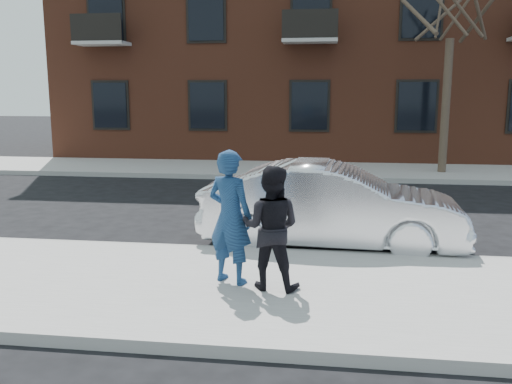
# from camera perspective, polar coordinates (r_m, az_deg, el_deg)

# --- Properties ---
(ground) EXTENTS (100.00, 100.00, 0.00)m
(ground) POSITION_cam_1_polar(r_m,az_deg,el_deg) (7.64, 0.92, -10.36)
(ground) COLOR black
(ground) RESTS_ON ground
(near_sidewalk) EXTENTS (50.00, 3.50, 0.15)m
(near_sidewalk) POSITION_cam_1_polar(r_m,az_deg,el_deg) (7.38, 0.69, -10.50)
(near_sidewalk) COLOR gray
(near_sidewalk) RESTS_ON ground
(near_curb) EXTENTS (50.00, 0.10, 0.15)m
(near_curb) POSITION_cam_1_polar(r_m,az_deg,el_deg) (9.08, 2.08, -6.44)
(near_curb) COLOR #999691
(near_curb) RESTS_ON ground
(far_sidewalk) EXTENTS (50.00, 3.50, 0.15)m
(far_sidewalk) POSITION_cam_1_polar(r_m,az_deg,el_deg) (18.55, 5.02, 2.29)
(far_sidewalk) COLOR gray
(far_sidewalk) RESTS_ON ground
(far_curb) EXTENTS (50.00, 0.10, 0.15)m
(far_curb) POSITION_cam_1_polar(r_m,az_deg,el_deg) (16.77, 4.73, 1.42)
(far_curb) COLOR #999691
(far_curb) RESTS_ON ground
(apartment_building) EXTENTS (24.30, 10.30, 12.30)m
(apartment_building) POSITION_cam_1_polar(r_m,az_deg,el_deg) (25.35, 10.78, 18.15)
(apartment_building) COLOR brown
(apartment_building) RESTS_ON ground
(silver_sedan) EXTENTS (4.63, 1.82, 1.50)m
(silver_sedan) POSITION_cam_1_polar(r_m,az_deg,el_deg) (9.60, 7.98, -1.44)
(silver_sedan) COLOR silver
(silver_sedan) RESTS_ON ground
(man_hoodie) EXTENTS (0.79, 0.67, 1.83)m
(man_hoodie) POSITION_cam_1_polar(r_m,az_deg,el_deg) (7.30, -2.74, -2.64)
(man_hoodie) COLOR navy
(man_hoodie) RESTS_ON near_sidewalk
(man_peacoat) EXTENTS (0.87, 0.72, 1.64)m
(man_peacoat) POSITION_cam_1_polar(r_m,az_deg,el_deg) (7.10, 1.58, -3.77)
(man_peacoat) COLOR black
(man_peacoat) RESTS_ON near_sidewalk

